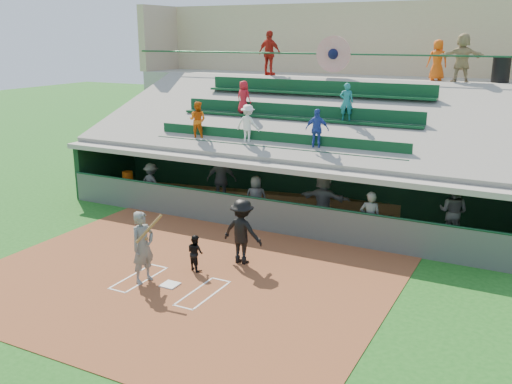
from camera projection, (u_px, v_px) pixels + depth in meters
The scene contains 23 objects.
ground at pixel (170, 286), 14.99m from camera, with size 100.00×100.00×0.00m, color #195417.
dirt_slab at pixel (181, 279), 15.42m from camera, with size 11.00×9.00×0.02m, color brown.
home_plate at pixel (170, 285), 14.99m from camera, with size 0.43×0.43×0.03m, color silver.
batters_box_chalk at pixel (170, 285), 14.99m from camera, with size 2.65×1.85×0.01m.
dugout_floor at pixel (279, 215), 20.77m from camera, with size 16.00×3.50×0.04m, color gray.
concourse_slab at pixel (342, 127), 25.94m from camera, with size 20.00×3.00×4.60m, color gray.
grandstand at pixel (318, 139), 23.39m from camera, with size 20.40×10.40×7.80m.
batter_at_plate at pixel (143, 247), 14.98m from camera, with size 0.92×0.81×1.95m.
catcher at pixel (195, 253), 15.84m from camera, with size 0.50×0.39×1.03m, color black.
home_umpire at pixel (242, 231), 16.25m from camera, with size 1.22×0.70×1.89m, color black.
dugout_bench at pixel (289, 201), 21.69m from camera, with size 16.14×0.48×0.48m, color olive.
white_table at pixel (127, 190), 22.78m from camera, with size 0.76×0.57×0.66m, color silver.
water_cooler at pixel (128, 177), 22.70m from camera, with size 0.42×0.42×0.42m, color #C54E0B.
dugout_player_a at pixel (151, 183), 22.10m from camera, with size 1.01×0.58×1.56m, color #535551.
dugout_player_b at pixel (222, 180), 21.77m from camera, with size 1.15×0.48×1.97m, color #555752.
dugout_player_c at pixel (256, 198), 19.96m from camera, with size 0.79×0.51×1.61m, color #555752.
dugout_player_d at pixel (324, 200), 19.24m from camera, with size 1.75×0.56×1.89m, color #5F625C.
dugout_player_e at pixel (370, 219), 17.54m from camera, with size 0.64×0.42×1.74m, color #535651.
dugout_player_f at pixel (453, 212), 17.97m from camera, with size 0.92×0.72×1.90m, color #61645E.
trash_bin at pixel (501, 69), 21.81m from camera, with size 0.66×0.66×1.00m, color black.
concourse_staff_a at pixel (270, 53), 25.53m from camera, with size 1.15×0.48×1.96m, color #B21F14.
concourse_staff_b at pixel (437, 60), 22.65m from camera, with size 0.79×0.51×1.61m, color #E2520D.
concourse_staff_c at pixel (462, 58), 21.93m from camera, with size 1.72×0.55×1.85m, color tan.
Camera 1 is at (8.34, -11.22, 6.39)m, focal length 40.00 mm.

